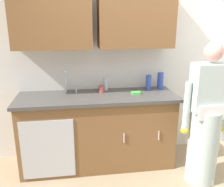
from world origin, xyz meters
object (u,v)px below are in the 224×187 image
Objects in this scene: bottle_water_tall at (149,83)px; bottle_water_short at (106,84)px; sink at (69,97)px; cup_by_sink at (101,89)px; sponge at (136,93)px; person_at_sink at (205,126)px; bottle_cleaner_spray at (160,81)px.

bottle_water_tall is 0.57m from bottle_water_short.
bottle_water_short is (0.48, 0.20, 0.10)m from sink.
cup_by_sink is (-0.06, -0.08, -0.04)m from bottle_water_short.
sponge is at bearing -19.05° from cup_by_sink.
bottle_water_short is 1.95× the size of cup_by_sink.
person_at_sink reaches higher than cup_by_sink.
bottle_water_tall is at bearing 7.98° from sink.
cup_by_sink is (-1.09, 0.67, 0.29)m from person_at_sink.
bottle_cleaner_spray is 0.44m from sponge.
sink is at bearing 159.96° from person_at_sink.
sink is 4.55× the size of sponge.
bottle_water_short is (-1.03, 0.75, 0.33)m from person_at_sink.
bottle_cleaner_spray is at bearing 7.54° from bottle_water_tall.
cup_by_sink is at bearing -176.33° from bottle_cleaner_spray.
bottle_cleaner_spray is at bearing -2.52° from bottle_water_short.
bottle_water_tall is (1.04, 0.15, 0.11)m from sink.
cup_by_sink is at bearing 160.95° from sponge.
sponge is at bearing -32.64° from bottle_water_short.
cup_by_sink is (-0.80, -0.05, -0.07)m from bottle_cleaner_spray.
person_at_sink is 0.90m from bottle_water_tall.
sink is 1.62m from person_at_sink.
person_at_sink reaches higher than bottle_water_tall.
cup_by_sink is 0.76× the size of sponge.
cup_by_sink is 0.44m from sponge.
bottle_water_tall is 2.35× the size of cup_by_sink.
bottle_cleaner_spray reaches higher than cup_by_sink.
bottle_water_short reaches higher than sponge.
sink reaches higher than bottle_water_tall.
sponge is (-0.21, -0.17, -0.08)m from bottle_water_tall.
cup_by_sink is (-0.63, -0.03, -0.06)m from bottle_water_tall.
person_at_sink is 0.86m from bottle_cleaner_spray.
sink reaches higher than bottle_cleaner_spray.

